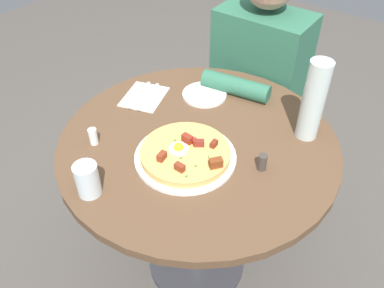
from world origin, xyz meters
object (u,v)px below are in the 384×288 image
knife (140,95)px  water_bottle (313,101)px  pizza_plate (185,157)px  breakfast_pizza (186,153)px  bread_plate (204,94)px  water_glass (87,180)px  pepper_shaker (262,163)px  fork (149,97)px  person_seated (255,101)px  salt_shaker (93,136)px  dining_table (198,176)px

knife → water_bottle: water_bottle is taller
pizza_plate → breakfast_pizza: 0.02m
water_bottle → bread_plate: bearing=-179.2°
knife → water_glass: size_ratio=1.75×
water_glass → pepper_shaker: (0.35, 0.36, -0.02)m
fork → knife: same height
breakfast_pizza → bread_plate: 0.35m
knife → person_seated: bearing=-42.9°
bread_plate → knife: 0.24m
bread_plate → salt_shaker: 0.46m
dining_table → fork: size_ratio=5.13×
fork → water_glass: 0.49m
pizza_plate → fork: (-0.31, 0.19, 0.00)m
person_seated → bread_plate: size_ratio=6.84×
dining_table → salt_shaker: bearing=-141.6°
person_seated → breakfast_pizza: bearing=-81.7°
pizza_plate → water_glass: 0.31m
dining_table → salt_shaker: size_ratio=16.17×
water_bottle → pepper_shaker: bearing=-100.5°
pizza_plate → water_bottle: (0.26, 0.33, 0.13)m
pepper_shaker → fork: bearing=169.8°
bread_plate → pepper_shaker: bearing=-32.2°
breakfast_pizza → knife: bearing=152.8°
person_seated → water_glass: (-0.04, -0.95, 0.26)m
dining_table → water_glass: (-0.12, -0.37, 0.22)m
water_glass → fork: bearing=110.1°
person_seated → fork: person_seated is taller
fork → knife: bearing=90.0°
dining_table → pepper_shaker: (0.23, -0.00, 0.20)m
water_glass → bread_plate: bearing=90.7°
fork → person_seated: bearing=-40.0°
bread_plate → pepper_shaker: 0.43m
pepper_shaker → salt_shaker: bearing=-157.6°
knife → pizza_plate: bearing=-134.2°
breakfast_pizza → pepper_shaker: bearing=23.4°
person_seated → pepper_shaker: person_seated is taller
water_glass → pizza_plate: bearing=63.1°
knife → breakfast_pizza: bearing=-134.2°
pizza_plate → bread_plate: pizza_plate is taller
bread_plate → salt_shaker: salt_shaker is taller
dining_table → bread_plate: size_ratio=5.57×
dining_table → fork: bearing=162.7°
knife → pepper_shaker: 0.56m
person_seated → water_bottle: bearing=-44.5°
bread_plate → pepper_shaker: pepper_shaker is taller
person_seated → breakfast_pizza: (0.10, -0.68, 0.24)m
breakfast_pizza → fork: size_ratio=1.56×
dining_table → person_seated: size_ratio=0.81×
fork → salt_shaker: size_ratio=3.15×
pizza_plate → fork: size_ratio=1.77×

